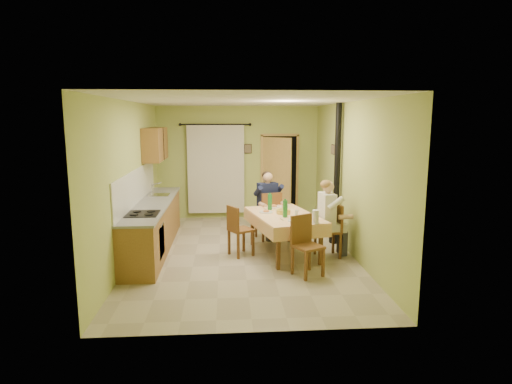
{
  "coord_description": "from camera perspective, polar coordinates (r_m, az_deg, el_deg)",
  "views": [
    {
      "loc": [
        -0.3,
        -7.69,
        2.5
      ],
      "look_at": [
        0.25,
        0.1,
        1.15
      ],
      "focal_mm": 30.0,
      "sensor_mm": 36.0,
      "label": 1
    }
  ],
  "objects": [
    {
      "name": "room_shell",
      "position": [
        7.73,
        -1.8,
        4.75
      ],
      "size": [
        4.04,
        6.04,
        2.82
      ],
      "color": "#B4C264",
      "rests_on": "ground"
    },
    {
      "name": "upper_cabinets",
      "position": [
        9.53,
        -13.28,
        6.24
      ],
      "size": [
        0.35,
        1.4,
        0.7
      ],
      "primitive_type": "cube",
      "color": "brown",
      "rests_on": "room_shell"
    },
    {
      "name": "kitchen_run",
      "position": [
        8.46,
        -13.52,
        -4.28
      ],
      "size": [
        0.64,
        3.64,
        1.56
      ],
      "color": "brown",
      "rests_on": "ground"
    },
    {
      "name": "dining_table",
      "position": [
        7.96,
        3.77,
        -5.65
      ],
      "size": [
        1.43,
        1.94,
        0.76
      ],
      "rotation": [
        0.0,
        0.0,
        0.23
      ],
      "color": "#EEB77B",
      "rests_on": "ground"
    },
    {
      "name": "chair_far",
      "position": [
        8.98,
        1.64,
        -4.44
      ],
      "size": [
        0.56,
        0.56,
        1.0
      ],
      "rotation": [
        0.0,
        0.0,
        0.31
      ],
      "color": "brown",
      "rests_on": "ground"
    },
    {
      "name": "chair_near",
      "position": [
        6.99,
        6.83,
        -8.7
      ],
      "size": [
        0.55,
        0.55,
        0.97
      ],
      "rotation": [
        0.0,
        0.0,
        3.63
      ],
      "color": "brown",
      "rests_on": "ground"
    },
    {
      "name": "curtain",
      "position": [
        10.67,
        -5.36,
        3.1
      ],
      "size": [
        1.7,
        0.07,
        2.22
      ],
      "color": "black",
      "rests_on": "ground"
    },
    {
      "name": "picture_right",
      "position": [
        9.2,
        10.31,
        5.6
      ],
      "size": [
        0.03,
        0.31,
        0.21
      ],
      "primitive_type": "cube",
      "color": "brown",
      "rests_on": "room_shell"
    },
    {
      "name": "picture_back",
      "position": [
        10.7,
        -1.08,
        5.79
      ],
      "size": [
        0.19,
        0.03,
        0.23
      ],
      "primitive_type": "cube",
      "color": "black",
      "rests_on": "room_shell"
    },
    {
      "name": "floor",
      "position": [
        8.1,
        -1.73,
        -8.19
      ],
      "size": [
        4.0,
        6.0,
        0.01
      ],
      "primitive_type": "cube",
      "color": "tan",
      "rests_on": "ground"
    },
    {
      "name": "stove_flue",
      "position": [
        8.71,
        10.66,
        -0.12
      ],
      "size": [
        0.24,
        0.24,
        2.8
      ],
      "color": "black",
      "rests_on": "ground"
    },
    {
      "name": "tableware",
      "position": [
        7.77,
        4.25,
        -2.67
      ],
      "size": [
        0.96,
        1.54,
        0.33
      ],
      "color": "white",
      "rests_on": "dining_table"
    },
    {
      "name": "chair_right",
      "position": [
        7.95,
        9.64,
        -6.48
      ],
      "size": [
        0.46,
        0.46,
        0.97
      ],
      "rotation": [
        0.0,
        0.0,
        1.69
      ],
      "color": "brown",
      "rests_on": "ground"
    },
    {
      "name": "doorway",
      "position": [
        10.72,
        2.98,
        2.02
      ],
      "size": [
        0.96,
        0.58,
        2.15
      ],
      "color": "black",
      "rests_on": "ground"
    },
    {
      "name": "man_far",
      "position": [
        8.86,
        1.62,
        -0.73
      ],
      "size": [
        0.64,
        0.57,
        1.39
      ],
      "rotation": [
        0.0,
        0.0,
        0.31
      ],
      "color": "#141938",
      "rests_on": "chair_far"
    },
    {
      "name": "man_right",
      "position": [
        7.8,
        9.66,
        -2.33
      ],
      "size": [
        0.5,
        0.61,
        1.39
      ],
      "rotation": [
        0.0,
        0.0,
        1.69
      ],
      "color": "silver",
      "rests_on": "chair_right"
    },
    {
      "name": "chair_left",
      "position": [
        7.92,
        -2.1,
        -6.41
      ],
      "size": [
        0.52,
        0.52,
        0.94
      ],
      "rotation": [
        0.0,
        0.0,
        -1.04
      ],
      "color": "brown",
      "rests_on": "ground"
    }
  ]
}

